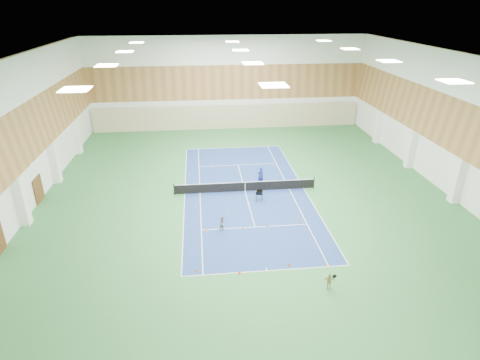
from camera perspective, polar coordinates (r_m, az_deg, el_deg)
name	(u,v)px	position (r m, az deg, el deg)	size (l,w,h in m)	color
ground	(245,191)	(36.65, 0.73, -1.60)	(40.00, 40.00, 0.00)	#2E6C36
room_shell	(245,128)	(34.47, 0.79, 7.41)	(36.00, 40.00, 12.00)	white
wood_cladding	(246,105)	(33.94, 0.80, 10.65)	(36.00, 40.00, 8.00)	#A16C3B
ceiling_light_grid	(246,56)	(33.24, 0.85, 17.23)	(21.40, 25.40, 0.06)	white
court_surface	(245,191)	(36.65, 0.73, -1.59)	(10.97, 23.77, 0.01)	navy
tennis_balls_scatter	(245,191)	(36.63, 0.73, -1.54)	(10.57, 22.77, 0.07)	yellow
tennis_net	(245,186)	(36.42, 0.74, -0.82)	(12.80, 0.10, 1.10)	black
back_curtain	(228,117)	(54.58, -1.75, 8.95)	(35.40, 0.16, 3.20)	#C6B793
door_left_b	(38,189)	(38.57, -26.74, -1.20)	(0.08, 1.80, 2.20)	#593319
coach	(261,176)	(37.79, 2.94, 0.62)	(0.62, 0.41, 1.71)	navy
child_court	(223,223)	(30.36, -2.48, -6.18)	(0.60, 0.46, 1.23)	gray
child_apron	(329,281)	(25.40, 12.54, -13.87)	(0.63, 0.26, 1.08)	tan
ball_cart	(259,196)	(34.78, 2.77, -2.24)	(0.56, 0.56, 0.97)	black
cone_svc_a	(206,230)	(30.59, -4.81, -7.09)	(0.21, 0.21, 0.23)	orange
cone_svc_b	(242,228)	(30.80, 0.34, -6.79)	(0.18, 0.18, 0.20)	orange
cone_svc_c	(267,225)	(31.16, 3.91, -6.44)	(0.20, 0.20, 0.22)	#F1530C
cone_svc_d	(298,220)	(32.02, 8.29, -5.72)	(0.22, 0.22, 0.25)	#E5540C
cone_base_a	(197,270)	(26.54, -6.12, -12.64)	(0.19, 0.19, 0.21)	#D8570B
cone_base_b	(240,272)	(26.23, -0.06, -12.95)	(0.22, 0.22, 0.24)	#F6450C
cone_base_c	(289,264)	(27.08, 6.99, -11.81)	(0.22, 0.22, 0.24)	#ED550C
cone_base_d	(326,264)	(27.52, 12.09, -11.63)	(0.17, 0.17, 0.19)	orange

